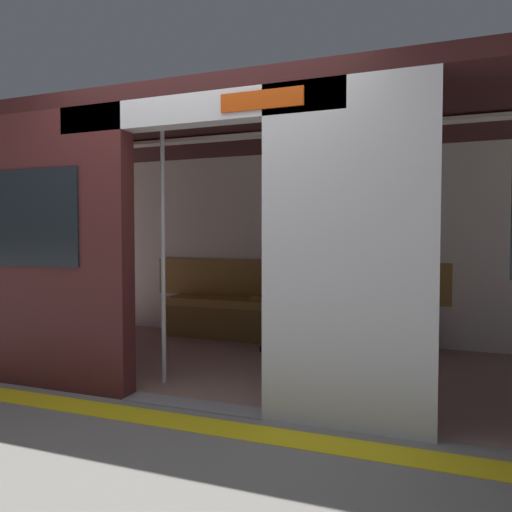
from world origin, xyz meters
name	(u,v)px	position (x,y,z in m)	size (l,w,h in m)	color
ground_plane	(194,406)	(0.00, 0.00, 0.00)	(60.00, 60.00, 0.00)	gray
platform_edge_strip	(172,420)	(0.00, 0.30, 0.00)	(8.00, 0.24, 0.01)	yellow
train_car	(245,203)	(0.08, -1.18, 1.51)	(6.40, 2.66, 2.29)	silver
bench_seat	(284,311)	(0.00, -2.15, 0.36)	(2.93, 0.44, 0.47)	olive
person_seated	(286,283)	(-0.04, -2.10, 0.69)	(0.55, 0.67, 1.20)	#4C8CC6
handbag	(329,296)	(-0.51, -2.18, 0.55)	(0.26, 0.15, 0.17)	#262D4C
book	(257,298)	(0.35, -2.21, 0.48)	(0.15, 0.22, 0.03)	gold
grab_pole_door	(163,252)	(0.48, -0.39, 1.08)	(0.04, 0.04, 2.15)	silver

